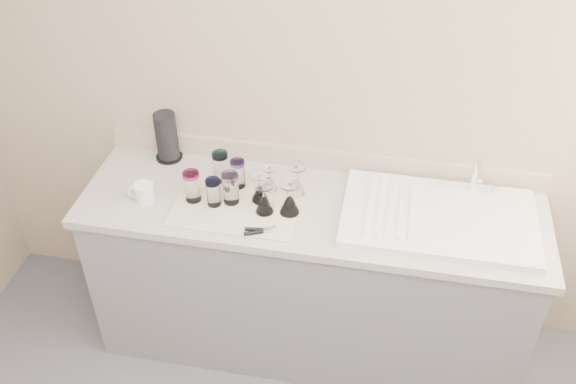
% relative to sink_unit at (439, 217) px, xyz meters
% --- Properties ---
extents(room_envelope, '(3.54, 3.50, 2.52)m').
position_rel_sink_unit_xyz_m(room_envelope, '(-0.55, -1.20, 0.64)').
color(room_envelope, '#4B4C50').
rests_on(room_envelope, ground).
extents(counter_unit, '(2.06, 0.62, 0.90)m').
position_rel_sink_unit_xyz_m(counter_unit, '(-0.55, -0.00, -0.47)').
color(counter_unit, slate).
rests_on(counter_unit, ground).
extents(sink_unit, '(0.82, 0.50, 0.22)m').
position_rel_sink_unit_xyz_m(sink_unit, '(0.00, 0.00, 0.00)').
color(sink_unit, white).
rests_on(sink_unit, counter_unit).
extents(dish_towel, '(0.55, 0.42, 0.01)m').
position_rel_sink_unit_xyz_m(dish_towel, '(-0.87, -0.05, -0.02)').
color(dish_towel, beige).
rests_on(dish_towel, counter_unit).
extents(tumbler_cyan, '(0.07, 0.07, 0.15)m').
position_rel_sink_unit_xyz_m(tumbler_cyan, '(-0.99, 0.09, 0.06)').
color(tumbler_cyan, white).
rests_on(tumbler_cyan, dish_towel).
extents(tumbler_purple, '(0.07, 0.07, 0.13)m').
position_rel_sink_unit_xyz_m(tumbler_purple, '(-0.90, 0.06, 0.06)').
color(tumbler_purple, white).
rests_on(tumbler_purple, dish_towel).
extents(tumbler_magenta, '(0.07, 0.07, 0.15)m').
position_rel_sink_unit_xyz_m(tumbler_magenta, '(-1.07, -0.07, 0.06)').
color(tumbler_magenta, white).
rests_on(tumbler_magenta, dish_towel).
extents(tumbler_blue, '(0.07, 0.07, 0.13)m').
position_rel_sink_unit_xyz_m(tumbler_blue, '(-0.97, -0.08, 0.05)').
color(tumbler_blue, white).
rests_on(tumbler_blue, dish_towel).
extents(tumbler_lavender, '(0.07, 0.07, 0.15)m').
position_rel_sink_unit_xyz_m(tumbler_lavender, '(-0.90, -0.05, 0.06)').
color(tumbler_lavender, white).
rests_on(tumbler_lavender, dish_towel).
extents(goblet_back_left, '(0.07, 0.07, 0.12)m').
position_rel_sink_unit_xyz_m(goblet_back_left, '(-0.75, 0.06, 0.03)').
color(goblet_back_left, white).
rests_on(goblet_back_left, dish_towel).
extents(goblet_back_right, '(0.08, 0.08, 0.15)m').
position_rel_sink_unit_xyz_m(goblet_back_right, '(-0.63, 0.06, 0.04)').
color(goblet_back_right, white).
rests_on(goblet_back_right, dish_towel).
extents(goblet_front_left, '(0.08, 0.08, 0.14)m').
position_rel_sink_unit_xyz_m(goblet_front_left, '(-0.74, -0.09, 0.04)').
color(goblet_front_left, white).
rests_on(goblet_front_left, dish_towel).
extents(goblet_front_right, '(0.09, 0.09, 0.16)m').
position_rel_sink_unit_xyz_m(goblet_front_right, '(-0.64, -0.07, 0.04)').
color(goblet_front_right, white).
rests_on(goblet_front_right, dish_towel).
extents(goblet_extra, '(0.08, 0.08, 0.14)m').
position_rel_sink_unit_xyz_m(goblet_extra, '(-0.78, -0.02, 0.03)').
color(goblet_extra, white).
rests_on(goblet_extra, dish_towel).
extents(can_opener, '(0.13, 0.07, 0.02)m').
position_rel_sink_unit_xyz_m(can_opener, '(-0.73, -0.23, -0.00)').
color(can_opener, silver).
rests_on(can_opener, dish_towel).
extents(white_mug, '(0.13, 0.10, 0.09)m').
position_rel_sink_unit_xyz_m(white_mug, '(-1.28, -0.11, 0.02)').
color(white_mug, white).
rests_on(white_mug, counter_unit).
extents(paper_towel_roll, '(0.13, 0.13, 0.24)m').
position_rel_sink_unit_xyz_m(paper_towel_roll, '(-1.28, 0.22, 0.10)').
color(paper_towel_roll, black).
rests_on(paper_towel_roll, counter_unit).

